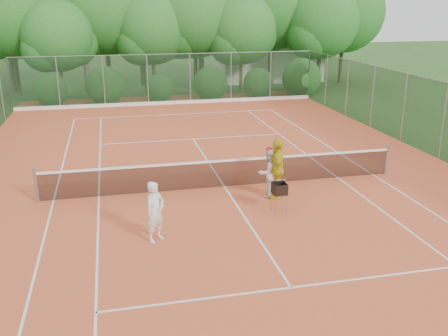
# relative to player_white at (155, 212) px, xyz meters

# --- Properties ---
(ground) EXTENTS (120.00, 120.00, 0.00)m
(ground) POSITION_rel_player_white_xyz_m (2.61, 3.46, -0.82)
(ground) COLOR #274C1B
(ground) RESTS_ON ground
(clay_court) EXTENTS (18.00, 36.00, 0.02)m
(clay_court) POSITION_rel_player_white_xyz_m (2.61, 3.46, -0.81)
(clay_court) COLOR #D75B31
(clay_court) RESTS_ON ground
(club_building) EXTENTS (8.00, 5.00, 3.00)m
(club_building) POSITION_rel_player_white_xyz_m (11.61, 27.46, 0.68)
(club_building) COLOR beige
(club_building) RESTS_ON ground
(tennis_net) EXTENTS (11.97, 0.10, 1.10)m
(tennis_net) POSITION_rel_player_white_xyz_m (2.61, 3.46, -0.29)
(tennis_net) COLOR gray
(tennis_net) RESTS_ON clay_court
(player_white) EXTENTS (0.70, 0.67, 1.61)m
(player_white) POSITION_rel_player_white_xyz_m (0.00, 0.00, 0.00)
(player_white) COLOR silver
(player_white) RESTS_ON clay_court
(player_center_grp) EXTENTS (0.94, 0.84, 1.62)m
(player_center_grp) POSITION_rel_player_white_xyz_m (3.78, 2.35, -0.00)
(player_center_grp) COLOR white
(player_center_grp) RESTS_ON clay_court
(player_yellow) EXTENTS (0.76, 1.21, 1.92)m
(player_yellow) POSITION_rel_player_white_xyz_m (4.00, 2.19, 0.15)
(player_yellow) COLOR gold
(player_yellow) RESTS_ON clay_court
(ball_hopper) EXTENTS (0.39, 0.39, 0.89)m
(ball_hopper) POSITION_rel_player_white_xyz_m (3.70, 1.09, -0.10)
(ball_hopper) COLOR gray
(ball_hopper) RESTS_ON clay_court
(stray_ball_a) EXTENTS (0.07, 0.07, 0.07)m
(stray_ball_a) POSITION_rel_player_white_xyz_m (1.47, 14.25, -0.77)
(stray_ball_a) COLOR #BDE034
(stray_ball_a) RESTS_ON clay_court
(stray_ball_b) EXTENTS (0.07, 0.07, 0.07)m
(stray_ball_b) POSITION_rel_player_white_xyz_m (1.95, 16.65, -0.77)
(stray_ball_b) COLOR yellow
(stray_ball_b) RESTS_ON clay_court
(stray_ball_c) EXTENTS (0.07, 0.07, 0.07)m
(stray_ball_c) POSITION_rel_player_white_xyz_m (2.78, 12.48, -0.77)
(stray_ball_c) COLOR #CBDF33
(stray_ball_c) RESTS_ON clay_court
(court_markings) EXTENTS (11.03, 23.83, 0.01)m
(court_markings) POSITION_rel_player_white_xyz_m (2.61, 3.46, -0.80)
(court_markings) COLOR white
(court_markings) RESTS_ON clay_court
(fence_back) EXTENTS (18.07, 0.07, 3.00)m
(fence_back) POSITION_rel_player_white_xyz_m (2.61, 18.46, 0.70)
(fence_back) COLOR #19381E
(fence_back) RESTS_ON clay_court
(tropical_treeline) EXTENTS (32.10, 8.49, 15.03)m
(tropical_treeline) POSITION_rel_player_white_xyz_m (4.05, 23.68, 4.29)
(tropical_treeline) COLOR brown
(tropical_treeline) RESTS_ON ground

